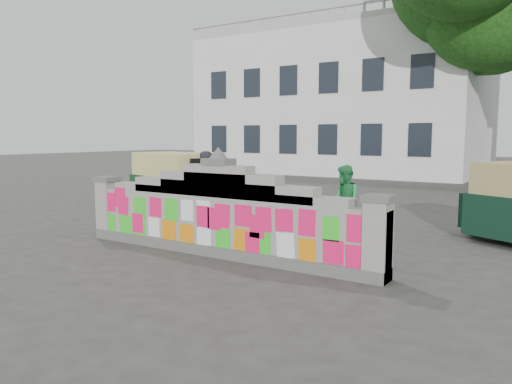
# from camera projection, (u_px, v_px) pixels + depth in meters

# --- Properties ---
(ground) EXTENTS (100.00, 100.00, 0.00)m
(ground) POSITION_uv_depth(u_px,v_px,m) (219.00, 255.00, 9.25)
(ground) COLOR #383533
(ground) RESTS_ON ground
(parapet_wall) EXTENTS (6.48, 0.44, 2.01)m
(parapet_wall) POSITION_uv_depth(u_px,v_px,m) (219.00, 216.00, 9.16)
(parapet_wall) COLOR #4C4C49
(parapet_wall) RESTS_ON ground
(building) EXTENTS (16.00, 10.00, 8.90)m
(building) POSITION_uv_depth(u_px,v_px,m) (345.00, 106.00, 30.87)
(building) COLOR silver
(building) RESTS_ON ground
(cyclist_bike) EXTENTS (1.91, 1.27, 0.95)m
(cyclist_bike) POSITION_uv_depth(u_px,v_px,m) (209.00, 211.00, 11.57)
(cyclist_bike) COLOR black
(cyclist_bike) RESTS_ON ground
(cyclist_rider) EXTENTS (0.58, 0.69, 1.61)m
(cyclist_rider) POSITION_uv_depth(u_px,v_px,m) (209.00, 197.00, 11.53)
(cyclist_rider) COLOR black
(cyclist_rider) RESTS_ON ground
(pedestrian) EXTENTS (0.93, 0.97, 1.58)m
(pedestrian) POSITION_uv_depth(u_px,v_px,m) (344.00, 201.00, 10.85)
(pedestrian) COLOR #278F47
(pedestrian) RESTS_ON ground
(rickshaw_left) EXTENTS (3.18, 2.01, 1.71)m
(rickshaw_left) POSITION_uv_depth(u_px,v_px,m) (176.00, 181.00, 14.58)
(rickshaw_left) COLOR #103219
(rickshaw_left) RESTS_ON ground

